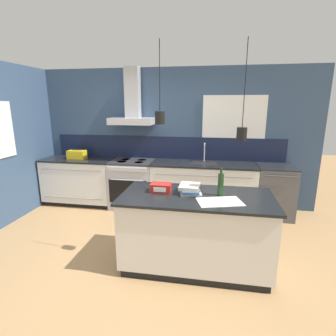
# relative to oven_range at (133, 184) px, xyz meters

# --- Properties ---
(ground_plane) EXTENTS (16.00, 16.00, 0.00)m
(ground_plane) POSITION_rel_oven_range_xyz_m (0.59, -1.69, -0.46)
(ground_plane) COLOR #A87F51
(ground_plane) RESTS_ON ground
(wall_back) EXTENTS (5.60, 2.20, 2.60)m
(wall_back) POSITION_rel_oven_range_xyz_m (0.57, 0.32, 0.90)
(wall_back) COLOR #354C6B
(wall_back) RESTS_ON ground_plane
(wall_left) EXTENTS (0.08, 3.80, 2.60)m
(wall_left) POSITION_rel_oven_range_xyz_m (-1.84, -0.99, 0.85)
(wall_left) COLOR #354C6B
(wall_left) RESTS_ON ground_plane
(counter_run_left) EXTENTS (1.38, 0.64, 0.91)m
(counter_run_left) POSITION_rel_oven_range_xyz_m (-1.09, 0.01, 0.01)
(counter_run_left) COLOR black
(counter_run_left) RESTS_ON ground_plane
(counter_run_sink) EXTENTS (1.87, 0.64, 1.26)m
(counter_run_sink) POSITION_rel_oven_range_xyz_m (1.34, 0.01, 0.01)
(counter_run_sink) COLOR black
(counter_run_sink) RESTS_ON ground_plane
(oven_range) EXTENTS (0.82, 0.66, 0.91)m
(oven_range) POSITION_rel_oven_range_xyz_m (0.00, 0.00, 0.00)
(oven_range) COLOR #B5B5BA
(oven_range) RESTS_ON ground_plane
(dishwasher) EXTENTS (0.63, 0.65, 0.91)m
(dishwasher) POSITION_rel_oven_range_xyz_m (2.58, 0.00, 0.00)
(dishwasher) COLOR #4C4C51
(dishwasher) RESTS_ON ground_plane
(kitchen_island) EXTENTS (1.78, 0.87, 0.91)m
(kitchen_island) POSITION_rel_oven_range_xyz_m (1.32, -1.71, 0.00)
(kitchen_island) COLOR black
(kitchen_island) RESTS_ON ground_plane
(bottle_on_island) EXTENTS (0.07, 0.07, 0.33)m
(bottle_on_island) POSITION_rel_oven_range_xyz_m (1.59, -1.67, 0.60)
(bottle_on_island) COLOR #193319
(bottle_on_island) RESTS_ON kitchen_island
(book_stack) EXTENTS (0.30, 0.34, 0.10)m
(book_stack) POSITION_rel_oven_range_xyz_m (1.24, -1.64, 0.51)
(book_stack) COLOR silver
(book_stack) RESTS_ON kitchen_island
(red_supply_box) EXTENTS (0.24, 0.17, 0.10)m
(red_supply_box) POSITION_rel_oven_range_xyz_m (0.88, -1.65, 0.51)
(red_supply_box) COLOR red
(red_supply_box) RESTS_ON kitchen_island
(paper_pile) EXTENTS (0.54, 0.42, 0.01)m
(paper_pile) POSITION_rel_oven_range_xyz_m (1.58, -1.88, 0.46)
(paper_pile) COLOR silver
(paper_pile) RESTS_ON kitchen_island
(yellow_toolbox) EXTENTS (0.34, 0.18, 0.19)m
(yellow_toolbox) POSITION_rel_oven_range_xyz_m (-1.11, 0.00, 0.54)
(yellow_toolbox) COLOR gold
(yellow_toolbox) RESTS_ON counter_run_left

